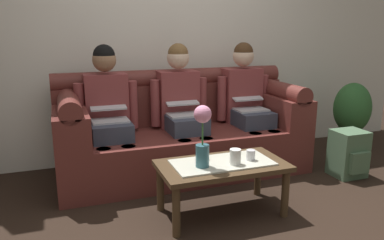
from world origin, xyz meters
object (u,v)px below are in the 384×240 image
Objects in this scene: potted_plant at (352,114)px; cup_near_right at (251,155)px; cup_far_center at (203,154)px; person_right at (246,100)px; cup_near_left at (235,157)px; backpack_right at (349,154)px; person_middle at (182,104)px; coffee_table at (222,170)px; flower_vase at (203,133)px; person_left at (108,109)px; couch at (182,133)px.

cup_near_right is at bearing -152.70° from potted_plant.
person_right is at bearing 46.67° from cup_far_center.
cup_near_left is at bearing -153.52° from potted_plant.
person_middle is at bearing 154.76° from backpack_right.
coffee_table is at bearing -168.74° from backpack_right.
flower_vase is 1.01× the size of backpack_right.
flower_vase is 0.31m from cup_near_left.
cup_near_left reaches higher than cup_near_right.
cup_near_right is (0.21, -0.98, -0.21)m from person_middle.
potted_plant is at bearing 27.30° from cup_near_right.
person_left reaches higher than cup_near_left.
backpack_right reaches higher than coffee_table.
coffee_table is at bearing -43.38° from cup_far_center.
person_middle is at bearing 177.40° from potted_plant.
couch is 30.03× the size of cup_near_right.
person_middle is at bearing 93.80° from cup_near_left.
couch is 2.96× the size of potted_plant.
coffee_table is 0.16m from cup_near_left.
person_middle is 15.87× the size of cup_near_right.
person_right is (0.68, -0.00, 0.00)m from person_middle.
backpack_right is at bearing 11.26° from coffee_table.
potted_plant is (0.53, 0.58, 0.22)m from backpack_right.
backpack_right is at bearing -25.24° from person_middle.
backpack_right is (1.21, 0.31, -0.23)m from cup_near_right.
person_right is 1.18m from cup_far_center.
person_left is 2.25m from backpack_right.
coffee_table is 0.24m from cup_near_right.
person_left is 10.99× the size of cup_near_left.
cup_near_right is (0.21, -0.99, 0.08)m from couch.
backpack_right is at bearing -25.38° from couch.
couch is 0.86m from cup_far_center.
cup_near_left is at bearing -47.09° from coffee_table.
coffee_table is 0.36m from flower_vase.
coffee_table is at bearing -125.69° from person_right.
cup_near_left reaches higher than backpack_right.
coffee_table is at bearing -90.00° from couch.
person_right is at bearing 59.01° from cup_near_left.
person_middle is at bearing 90.00° from coffee_table.
cup_near_right is at bearing -77.75° from couch.
potted_plant is at bearing 47.70° from backpack_right.
couch is 5.30× the size of backpack_right.
couch is 0.74m from person_left.
coffee_table is at bearing -156.10° from potted_plant.
flower_vase is 2.32m from potted_plant.
couch reaches higher than cup_far_center.
person_right reaches higher than cup_near_left.
flower_vase is at bearing -178.64° from cup_near_right.
backpack_right is at bearing -42.29° from person_right.
coffee_table is (-0.68, -0.95, -0.31)m from person_right.
flower_vase is at bearing -156.91° from potted_plant.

